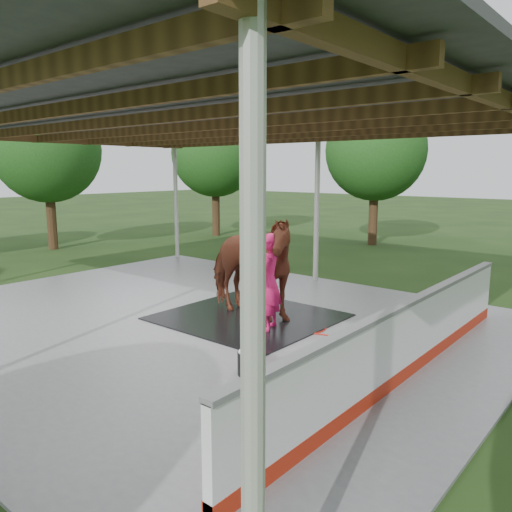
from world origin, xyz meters
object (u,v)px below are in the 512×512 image
Objects in this scene: handler at (269,282)px; wash_bucket at (251,362)px; horse at (248,266)px; dasher_board at (405,342)px.

handler reaches higher than wash_bucket.
horse is 3.03m from wash_bucket.
dasher_board is 3.85m from horse.
wash_bucket is (-1.80, -1.33, -0.36)m from dasher_board.
handler is (0.83, -0.36, -0.15)m from horse.
wash_bucket is at bearing 9.68° from handler.
handler is at bearing 170.64° from dasher_board.
wash_bucket is (1.92, -2.17, -0.89)m from horse.
handler reaches higher than dasher_board.
horse reaches higher than wash_bucket.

